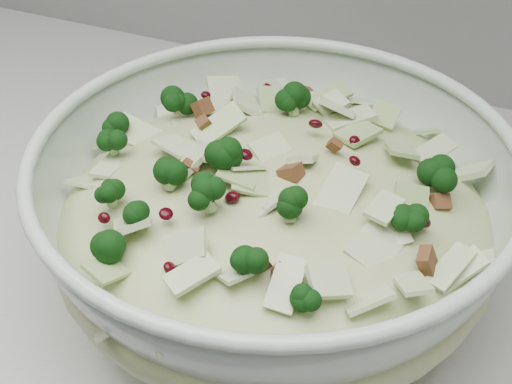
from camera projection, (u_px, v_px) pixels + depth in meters
mixing_bowl at (274, 221)px, 0.55m from camera, size 0.36×0.36×0.14m
salad at (275, 197)px, 0.53m from camera, size 0.37×0.37×0.15m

